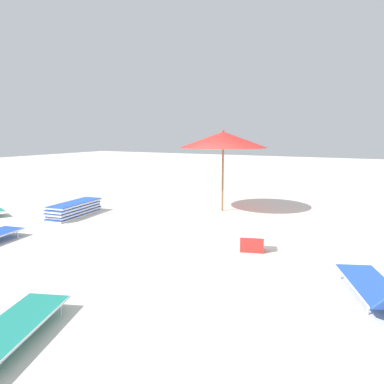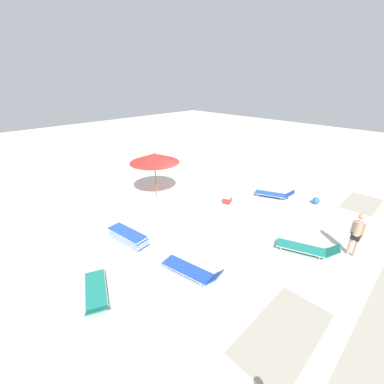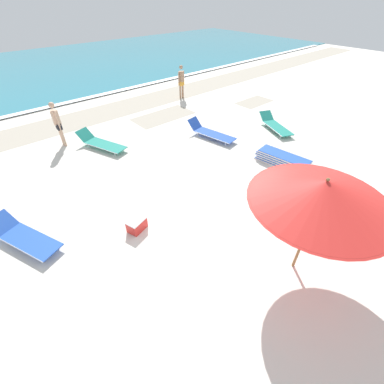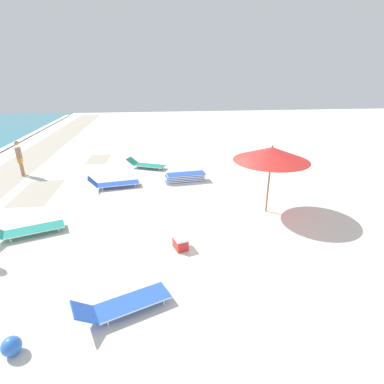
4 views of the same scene
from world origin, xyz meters
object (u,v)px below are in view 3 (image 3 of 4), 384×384
(sun_lounger_near_water_right, at_px, (211,132))
(cooler_box, at_px, (137,224))
(lounger_stack, at_px, (282,160))
(sun_lounger_near_water_left, at_px, (24,237))
(beach_umbrella, at_px, (323,192))
(sun_lounger_beside_umbrella, at_px, (275,125))
(sun_lounger_under_umbrella, at_px, (101,143))
(beachgoer_shoreline_child, at_px, (57,122))
(beachgoer_strolling_adult, at_px, (181,80))

(sun_lounger_near_water_right, height_order, cooler_box, sun_lounger_near_water_right)
(lounger_stack, xyz_separation_m, sun_lounger_near_water_left, (-8.07, 2.11, 0.01))
(sun_lounger_near_water_left, bearing_deg, beach_umbrella, -69.44)
(sun_lounger_near_water_right, relative_size, cooler_box, 3.91)
(sun_lounger_beside_umbrella, height_order, sun_lounger_near_water_left, sun_lounger_near_water_left)
(beach_umbrella, relative_size, cooler_box, 4.60)
(cooler_box, bearing_deg, sun_lounger_under_umbrella, -122.06)
(sun_lounger_under_umbrella, relative_size, sun_lounger_near_water_left, 1.05)
(sun_lounger_beside_umbrella, bearing_deg, beachgoer_shoreline_child, 171.73)
(beach_umbrella, distance_m, beachgoer_strolling_adult, 12.06)
(beach_umbrella, xyz_separation_m, beachgoer_strolling_adult, (5.37, 10.73, -1.21))
(lounger_stack, xyz_separation_m, beachgoer_strolling_adult, (1.82, 8.01, 0.79))
(sun_lounger_near_water_left, distance_m, sun_lounger_near_water_right, 7.73)
(beach_umbrella, height_order, beachgoer_shoreline_child, beach_umbrella)
(sun_lounger_under_umbrella, xyz_separation_m, sun_lounger_near_water_left, (-3.67, -3.37, -0.00))
(beachgoer_strolling_adult, relative_size, cooler_box, 3.04)
(sun_lounger_beside_umbrella, xyz_separation_m, sun_lounger_near_water_left, (-10.39, 0.21, 0.00))
(sun_lounger_beside_umbrella, height_order, cooler_box, sun_lounger_beside_umbrella)
(sun_lounger_beside_umbrella, distance_m, sun_lounger_near_water_left, 10.39)
(lounger_stack, bearing_deg, sun_lounger_near_water_left, 158.16)
(beach_umbrella, height_order, cooler_box, beach_umbrella)
(sun_lounger_near_water_right, bearing_deg, lounger_stack, -92.74)
(beach_umbrella, xyz_separation_m, lounger_stack, (3.55, 2.72, -2.01))
(sun_lounger_near_water_right, bearing_deg, sun_lounger_beside_umbrella, -36.71)
(sun_lounger_under_umbrella, height_order, sun_lounger_beside_umbrella, sun_lounger_under_umbrella)
(lounger_stack, bearing_deg, beachgoer_shoreline_child, 121.94)
(beachgoer_strolling_adult, bearing_deg, beach_umbrella, -123.83)
(beachgoer_shoreline_child, distance_m, beachgoer_strolling_adult, 7.39)
(sun_lounger_beside_umbrella, xyz_separation_m, beachgoer_shoreline_child, (-7.78, 4.82, 0.79))
(sun_lounger_under_umbrella, relative_size, sun_lounger_beside_umbrella, 1.04)
(sun_lounger_near_water_right, xyz_separation_m, beachgoer_shoreline_child, (-5.03, 3.44, 0.78))
(beach_umbrella, relative_size, lounger_stack, 1.35)
(sun_lounger_under_umbrella, relative_size, beachgoer_strolling_adult, 1.27)
(beachgoer_strolling_adult, bearing_deg, sun_lounger_near_water_right, -122.62)
(sun_lounger_under_umbrella, height_order, cooler_box, sun_lounger_under_umbrella)
(beach_umbrella, bearing_deg, sun_lounger_beside_umbrella, 38.21)
(sun_lounger_near_water_left, bearing_deg, sun_lounger_under_umbrella, 20.09)
(beachgoer_shoreline_child, bearing_deg, sun_lounger_near_water_left, 152.91)
(beachgoer_strolling_adult, bearing_deg, sun_lounger_under_umbrella, -165.17)
(sun_lounger_near_water_left, height_order, beachgoer_shoreline_child, beachgoer_shoreline_child)
(cooler_box, bearing_deg, beachgoer_shoreline_child, -109.27)
(sun_lounger_beside_umbrella, relative_size, cooler_box, 3.72)
(lounger_stack, bearing_deg, beachgoer_strolling_adult, 70.06)
(lounger_stack, height_order, beachgoer_strolling_adult, beachgoer_strolling_adult)
(sun_lounger_under_umbrella, distance_m, sun_lounger_near_water_left, 4.98)
(beach_umbrella, relative_size, sun_lounger_near_water_right, 1.18)
(lounger_stack, relative_size, beachgoer_shoreline_child, 1.13)
(sun_lounger_under_umbrella, bearing_deg, sun_lounger_near_water_left, -157.58)
(sun_lounger_near_water_left, bearing_deg, beachgoer_strolling_adult, 8.31)
(beachgoer_shoreline_child, xyz_separation_m, beachgoer_strolling_adult, (7.27, 1.29, 0.00))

